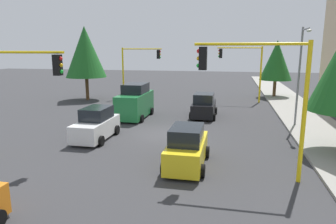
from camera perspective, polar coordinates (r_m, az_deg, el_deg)
name	(u,v)px	position (r m, az deg, el deg)	size (l,w,h in m)	color
ground_plane	(159,134)	(20.19, -1.73, -4.14)	(120.00, 120.00, 0.00)	#353538
sidewalk_kerb	(310,123)	(25.20, 25.11, -1.89)	(80.00, 4.00, 0.15)	gray
traffic_signal_far_right	(138,63)	(34.48, -5.62, 9.16)	(0.36, 4.59, 5.70)	yellow
traffic_signal_near_right	(16,83)	(16.52, -26.64, 4.92)	(0.36, 4.59, 5.51)	yellow
traffic_signal_far_left	(243,63)	(32.94, 13.95, 8.89)	(0.36, 4.59, 5.81)	yellow
traffic_signal_near_left	(260,83)	(13.01, 16.93, 5.15)	(0.36, 4.59, 5.85)	yellow
street_lamp_curbside	(301,66)	(23.00, 23.64, 7.83)	(2.15, 0.28, 7.00)	slate
tree_roadside_far	(276,60)	(37.24, 19.65, 9.10)	(3.59, 3.59, 6.53)	brown
tree_opposite_side	(85,52)	(34.58, -15.24, 10.79)	(4.35, 4.35, 7.95)	brown
delivery_van_green	(135,102)	(24.91, -6.17, 1.85)	(4.80, 2.22, 2.77)	#1E7238
car_black	(204,106)	(25.30, 6.74, 1.10)	(4.06, 2.07, 1.98)	black
car_white	(96,125)	(19.43, -13.30, -2.34)	(4.04, 1.96, 1.98)	white
car_yellow	(187,148)	(14.59, 3.57, -6.72)	(4.08, 1.94, 1.98)	yellow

